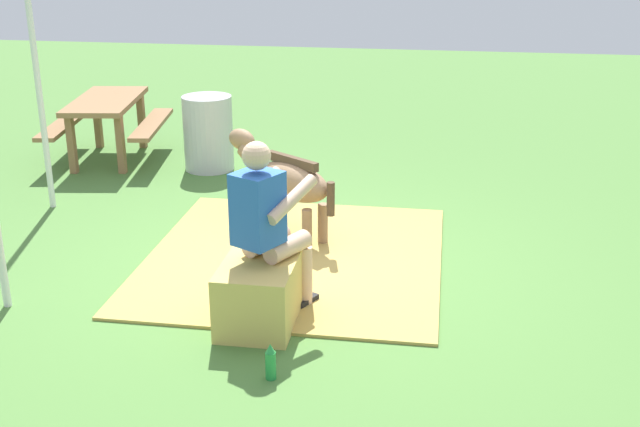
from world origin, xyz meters
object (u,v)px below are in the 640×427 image
(picnic_bench, at_px, (107,113))
(tent_pole_right, at_px, (39,93))
(hay_bale, at_px, (259,295))
(person_seated, at_px, (269,221))
(water_barrel, at_px, (208,133))
(soda_bottle, at_px, (271,362))
(pony_standing, at_px, (286,180))

(picnic_bench, bearing_deg, tent_pole_right, -177.01)
(hay_bale, xyz_separation_m, person_seated, (0.15, -0.05, 0.51))
(person_seated, height_order, water_barrel, person_seated)
(person_seated, distance_m, soda_bottle, 1.07)
(person_seated, height_order, soda_bottle, person_seated)
(hay_bale, relative_size, tent_pole_right, 0.29)
(hay_bale, distance_m, soda_bottle, 0.75)
(person_seated, height_order, tent_pole_right, tent_pole_right)
(hay_bale, distance_m, water_barrel, 3.92)
(soda_bottle, distance_m, picnic_bench, 5.43)
(picnic_bench, bearing_deg, pony_standing, -129.37)
(pony_standing, bearing_deg, soda_bottle, -171.20)
(water_barrel, bearing_deg, picnic_bench, 81.86)
(hay_bale, relative_size, pony_standing, 0.58)
(hay_bale, xyz_separation_m, pony_standing, (1.70, 0.13, 0.31))
(pony_standing, relative_size, picnic_bench, 0.70)
(pony_standing, height_order, picnic_bench, pony_standing)
(water_barrel, bearing_deg, soda_bottle, -158.96)
(tent_pole_right, bearing_deg, pony_standing, -99.81)
(pony_standing, relative_size, tent_pole_right, 0.50)
(person_seated, relative_size, tent_pole_right, 0.58)
(tent_pole_right, bearing_deg, soda_bottle, -134.47)
(soda_bottle, bearing_deg, person_seated, 12.13)
(soda_bottle, height_order, picnic_bench, picnic_bench)
(picnic_bench, bearing_deg, hay_bale, -144.46)
(person_seated, relative_size, pony_standing, 1.16)
(person_seated, bearing_deg, water_barrel, 23.07)
(water_barrel, bearing_deg, hay_bale, -158.51)
(tent_pole_right, xyz_separation_m, picnic_bench, (1.70, 0.09, -0.59))
(pony_standing, bearing_deg, tent_pole_right, 80.19)
(person_seated, distance_m, tent_pole_right, 3.37)
(hay_bale, height_order, soda_bottle, hay_bale)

